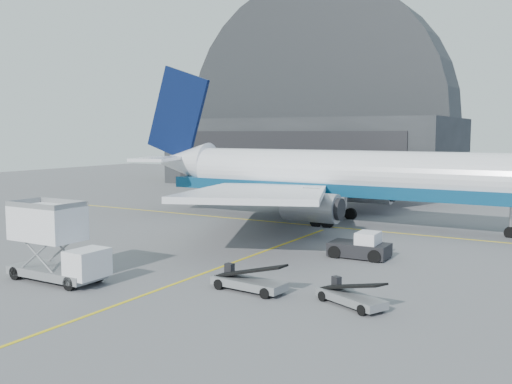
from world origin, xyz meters
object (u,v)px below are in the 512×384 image
Objects in this scene: airliner at (334,176)px; belt_loader_a at (248,281)px; belt_loader_b at (350,296)px; pushback_tug at (361,248)px; catering_truck at (55,243)px.

belt_loader_a is (5.70, -27.07, -4.39)m from airliner.
airliner reaches higher than belt_loader_b.
pushback_tug is 12.53m from belt_loader_b.
airliner is at bearing 139.54° from belt_loader_b.
airliner reaches higher than pushback_tug.
airliner is 7.21× the size of catering_truck.
belt_loader_b is at bearing 14.11° from catering_truck.
catering_truck reaches higher than belt_loader_a.
pushback_tug is 1.00× the size of belt_loader_b.
catering_truck is at bearing -132.92° from pushback_tug.
catering_truck is at bearing -140.86° from belt_loader_b.
pushback_tug is at bearing 82.46° from belt_loader_a.
belt_loader_b is at bearing -74.05° from pushback_tug.
airliner reaches higher than belt_loader_a.
catering_truck reaches higher than pushback_tug.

